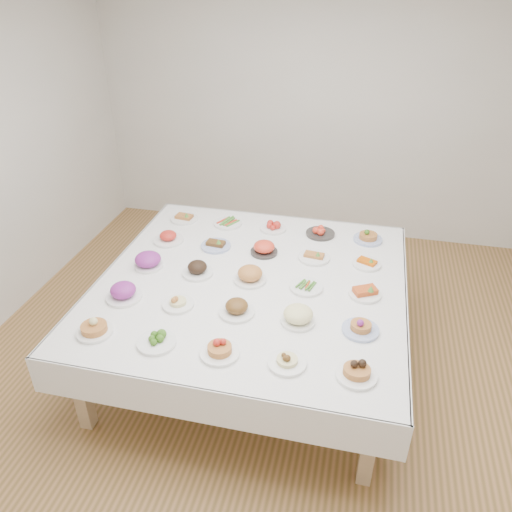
% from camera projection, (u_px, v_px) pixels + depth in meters
% --- Properties ---
extents(room_envelope, '(5.02, 5.02, 2.81)m').
position_uv_depth(room_envelope, '(278.00, 149.00, 3.10)').
color(room_envelope, '#A17043').
rests_on(room_envelope, ground).
extents(display_table, '(2.30, 2.30, 0.75)m').
position_uv_depth(display_table, '(252.00, 288.00, 3.81)').
color(display_table, white).
rests_on(display_table, ground).
extents(dish_0, '(0.23, 0.23, 0.14)m').
position_uv_depth(dish_0, '(94.00, 325.00, 3.22)').
color(dish_0, white).
rests_on(dish_0, display_table).
extents(dish_1, '(0.25, 0.25, 0.09)m').
position_uv_depth(dish_1, '(156.00, 339.00, 3.14)').
color(dish_1, white).
rests_on(dish_1, display_table).
extents(dish_2, '(0.24, 0.24, 0.13)m').
position_uv_depth(dish_2, '(220.00, 347.00, 3.05)').
color(dish_2, white).
rests_on(dish_2, display_table).
extents(dish_3, '(0.23, 0.23, 0.11)m').
position_uv_depth(dish_3, '(287.00, 358.00, 2.98)').
color(dish_3, white).
rests_on(dish_3, display_table).
extents(dish_4, '(0.24, 0.24, 0.15)m').
position_uv_depth(dish_4, '(357.00, 368.00, 2.88)').
color(dish_4, white).
rests_on(dish_4, display_table).
extents(dish_5, '(0.29, 0.29, 0.16)m').
position_uv_depth(dish_5, '(123.00, 290.00, 3.54)').
color(dish_5, white).
rests_on(dish_5, display_table).
extents(dish_6, '(0.22, 0.22, 0.11)m').
position_uv_depth(dish_6, '(178.00, 300.00, 3.48)').
color(dish_6, white).
rests_on(dish_6, display_table).
extents(dish_7, '(0.24, 0.24, 0.14)m').
position_uv_depth(dish_7, '(237.00, 306.00, 3.40)').
color(dish_7, white).
rests_on(dish_7, display_table).
extents(dish_8, '(0.26, 0.26, 0.14)m').
position_uv_depth(dish_8, '(298.00, 314.00, 3.31)').
color(dish_8, white).
rests_on(dish_8, display_table).
extents(dish_9, '(0.24, 0.24, 0.12)m').
position_uv_depth(dish_9, '(361.00, 325.00, 3.24)').
color(dish_9, '#4C66B2').
rests_on(dish_9, display_table).
extents(dish_10, '(0.26, 0.26, 0.15)m').
position_uv_depth(dish_10, '(148.00, 259.00, 3.91)').
color(dish_10, white).
rests_on(dish_10, display_table).
extents(dish_11, '(0.23, 0.23, 0.12)m').
position_uv_depth(dish_11, '(197.00, 268.00, 3.83)').
color(dish_11, white).
rests_on(dish_11, display_table).
extents(dish_12, '(0.26, 0.26, 0.15)m').
position_uv_depth(dish_12, '(250.00, 273.00, 3.74)').
color(dish_12, white).
rests_on(dish_12, display_table).
extents(dish_13, '(0.24, 0.24, 0.05)m').
position_uv_depth(dish_13, '(306.00, 286.00, 3.68)').
color(dish_13, white).
rests_on(dish_13, display_table).
extents(dish_14, '(0.23, 0.23, 0.11)m').
position_uv_depth(dish_14, '(365.00, 290.00, 3.59)').
color(dish_14, white).
rests_on(dish_14, display_table).
extents(dish_15, '(0.25, 0.25, 0.13)m').
position_uv_depth(dish_15, '(168.00, 235.00, 4.27)').
color(dish_15, white).
rests_on(dish_15, display_table).
extents(dish_16, '(0.25, 0.25, 0.10)m').
position_uv_depth(dish_16, '(216.00, 243.00, 4.19)').
color(dish_16, '#4C66B2').
rests_on(dish_16, display_table).
extents(dish_17, '(0.22, 0.22, 0.12)m').
position_uv_depth(dish_17, '(264.00, 247.00, 4.10)').
color(dish_17, '#2F2C2A').
rests_on(dish_17, display_table).
extents(dish_18, '(0.25, 0.25, 0.10)m').
position_uv_depth(dish_18, '(314.00, 255.00, 4.03)').
color(dish_18, white).
rests_on(dish_18, display_table).
extents(dish_19, '(0.22, 0.22, 0.09)m').
position_uv_depth(dish_19, '(367.00, 262.00, 3.95)').
color(dish_19, white).
rests_on(dish_19, display_table).
extents(dish_20, '(0.25, 0.25, 0.10)m').
position_uv_depth(dish_20, '(184.00, 216.00, 4.62)').
color(dish_20, white).
rests_on(dish_20, display_table).
extents(dish_21, '(0.25, 0.25, 0.06)m').
position_uv_depth(dish_21, '(228.00, 222.00, 4.56)').
color(dish_21, white).
rests_on(dish_21, display_table).
extents(dish_22, '(0.23, 0.23, 0.10)m').
position_uv_depth(dish_22, '(273.00, 226.00, 4.46)').
color(dish_22, white).
rests_on(dish_22, display_table).
extents(dish_23, '(0.25, 0.25, 0.09)m').
position_uv_depth(dish_23, '(321.00, 231.00, 4.38)').
color(dish_23, '#2F2C2A').
rests_on(dish_23, display_table).
extents(dish_24, '(0.24, 0.24, 0.14)m').
position_uv_depth(dish_24, '(368.00, 234.00, 4.28)').
color(dish_24, '#4C66B2').
rests_on(dish_24, display_table).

